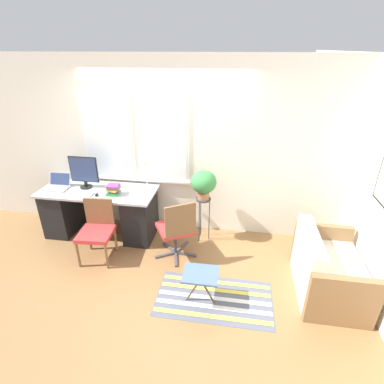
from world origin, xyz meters
name	(u,v)px	position (x,y,z in m)	size (l,w,h in m)	color
ground_plane	(157,252)	(0.00, 0.00, 0.00)	(14.00, 14.00, 0.00)	olive
wall_back_with_window	(165,149)	(-0.02, 0.80, 1.35)	(9.00, 0.12, 2.70)	white
wall_right_with_picture	(380,181)	(2.75, 0.00, 1.35)	(0.08, 9.00, 2.70)	white
desk	(101,211)	(-1.00, 0.36, 0.41)	(1.79, 0.72, 0.78)	#9EA3A8
laptop	(58,185)	(-1.65, 0.35, 0.82)	(0.35, 0.29, 0.21)	#B7B7BC
monitor	(84,172)	(-1.22, 0.44, 1.04)	(0.45, 0.19, 0.50)	black
keyboard	(79,194)	(-1.21, 0.19, 0.78)	(0.41, 0.13, 0.02)	silver
mouse	(97,195)	(-0.93, 0.18, 0.79)	(0.04, 0.07, 0.04)	black
desk_lamp	(146,170)	(-0.25, 0.52, 1.09)	(0.16, 0.16, 0.48)	white
book_stack	(114,189)	(-0.70, 0.27, 0.86)	(0.20, 0.19, 0.16)	green
desk_chair_wooden	(97,229)	(-0.80, -0.21, 0.46)	(0.49, 0.49, 0.85)	brown
office_chair_swivel	(177,228)	(0.32, -0.06, 0.49)	(0.63, 0.64, 0.93)	#47474C
couch_loveseat	(327,272)	(2.26, -0.42, 0.29)	(0.73, 1.11, 0.81)	white
plant_stand	(203,205)	(0.63, 0.46, 0.60)	(0.23, 0.23, 0.71)	#333338
potted_plant	(204,183)	(0.63, 0.46, 0.97)	(0.38, 0.38, 0.44)	#9E6B4C
floor_rug_striped	(214,298)	(0.93, -0.79, 0.00)	(1.40, 0.77, 0.01)	#565B6B
folding_stool	(201,276)	(0.77, -0.86, 0.39)	(0.40, 0.34, 0.44)	slate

